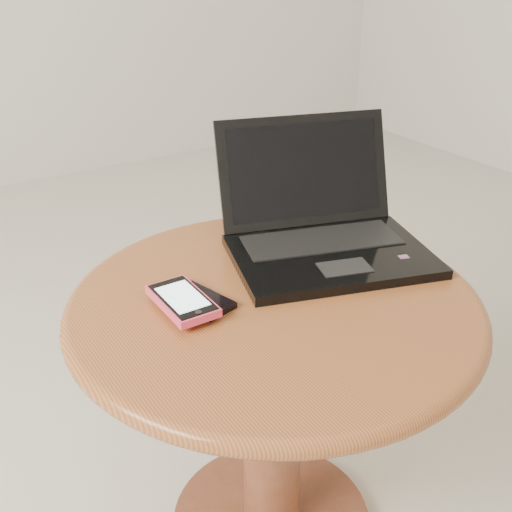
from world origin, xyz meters
TOP-DOWN VIEW (x-y plane):
  - table at (-0.00, -0.09)m, footprint 0.62×0.62m
  - laptop at (0.15, -0.01)m, footprint 0.39×0.37m
  - phone_black at (-0.11, -0.05)m, footprint 0.08×0.11m
  - phone_pink at (-0.14, -0.05)m, footprint 0.06×0.12m

SIDE VIEW (x-z plane):
  - table at x=0.00m, z-range 0.14..0.64m
  - phone_black at x=-0.11m, z-range 0.49..0.50m
  - phone_pink at x=-0.14m, z-range 0.50..0.52m
  - laptop at x=0.15m, z-range 0.43..0.63m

